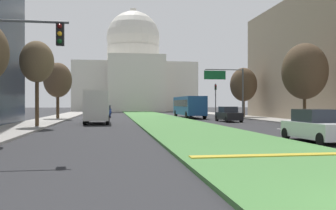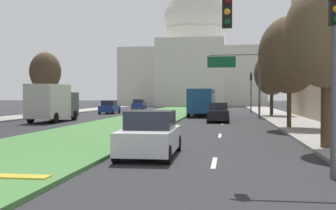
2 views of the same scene
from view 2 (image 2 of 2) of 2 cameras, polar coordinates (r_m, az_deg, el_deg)
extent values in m
plane|color=#2B2B2D|center=(51.95, -0.42, -1.20)|extent=(260.00, 260.00, 0.00)
cube|color=#4C8442|center=(47.20, -1.28, -1.37)|extent=(6.88, 86.72, 0.14)
cube|color=silver|center=(14.54, 6.25, -7.73)|extent=(0.16, 2.40, 0.01)
cube|color=silver|center=(24.18, 7.01, -4.11)|extent=(0.16, 2.40, 0.01)
cube|color=silver|center=(34.53, 7.35, -2.48)|extent=(0.16, 2.40, 0.01)
cube|color=silver|center=(38.81, 7.43, -2.06)|extent=(0.16, 2.40, 0.01)
cube|color=silver|center=(54.59, 7.63, -1.09)|extent=(0.16, 2.40, 0.01)
cube|color=silver|center=(62.33, 7.70, -0.79)|extent=(0.16, 2.40, 0.01)
cube|color=silver|center=(67.75, 7.73, -0.62)|extent=(0.16, 2.40, 0.01)
cube|color=silver|center=(74.19, 7.77, -0.45)|extent=(0.16, 2.40, 0.01)
cube|color=#9E9991|center=(46.63, -18.33, -1.47)|extent=(4.00, 86.72, 0.15)
cube|color=#9E9991|center=(42.09, 15.42, -1.74)|extent=(4.00, 86.72, 0.15)
cube|color=silver|center=(99.88, 3.70, 3.60)|extent=(31.16, 25.47, 12.50)
cube|color=silver|center=(85.24, 2.93, 4.41)|extent=(13.71, 4.00, 13.75)
cylinder|color=silver|center=(100.62, 3.71, 8.66)|extent=(14.46, 14.46, 5.26)
sphere|color=silver|center=(101.42, 3.71, 11.58)|extent=(14.78, 14.78, 14.78)
cylinder|color=#515456|center=(12.32, 21.49, 2.67)|extent=(0.16, 0.16, 5.20)
cube|color=black|center=(12.53, 21.57, 11.86)|extent=(0.28, 0.24, 0.84)
sphere|color=#F2A51E|center=(12.39, 21.73, 11.97)|extent=(0.18, 0.18, 0.18)
sphere|color=#0F4219|center=(12.34, 21.71, 10.69)|extent=(0.18, 0.18, 0.18)
cube|color=black|center=(12.20, 7.99, 12.22)|extent=(0.28, 0.24, 0.84)
sphere|color=#510F0F|center=(12.12, 7.99, 13.65)|extent=(0.18, 0.18, 0.18)
sphere|color=#F2A51E|center=(12.06, 7.98, 12.35)|extent=(0.18, 0.18, 0.18)
sphere|color=#0F4219|center=(12.01, 7.98, 11.04)|extent=(0.18, 0.18, 0.18)
cylinder|color=#515456|center=(54.11, 11.14, 1.63)|extent=(0.16, 0.16, 5.20)
cube|color=black|center=(54.16, 11.15, 3.74)|extent=(0.28, 0.24, 0.84)
sphere|color=red|center=(54.04, 11.16, 4.05)|extent=(0.18, 0.18, 0.18)
sphere|color=#4C380F|center=(54.02, 11.16, 3.75)|extent=(0.18, 0.18, 0.18)
sphere|color=#0F4219|center=(54.01, 11.16, 3.45)|extent=(0.18, 0.18, 0.18)
cylinder|color=#515456|center=(42.48, 12.25, 2.59)|extent=(0.20, 0.20, 6.50)
cylinder|color=#515456|center=(42.55, 8.91, 6.72)|extent=(4.96, 0.12, 0.12)
cube|color=#146033|center=(42.44, 7.23, 5.79)|extent=(2.80, 0.08, 1.10)
cylinder|color=#4C3823|center=(18.44, 20.55, -0.18)|extent=(0.41, 0.41, 3.66)
ellipsoid|color=brown|center=(18.60, 20.62, 8.82)|extent=(3.46, 3.46, 4.32)
cylinder|color=#4C3823|center=(29.40, 16.03, 0.40)|extent=(0.29, 0.29, 3.69)
ellipsoid|color=brown|center=(29.52, 16.07, 6.50)|extent=(4.13, 4.13, 5.17)
cylinder|color=#4C3823|center=(49.01, -16.21, 0.84)|extent=(0.37, 0.37, 3.84)
ellipsoid|color=brown|center=(49.08, -16.24, 4.35)|extent=(3.46, 3.46, 4.33)
cylinder|color=#4C3823|center=(46.53, 13.81, 0.61)|extent=(0.36, 0.36, 3.48)
ellipsoid|color=brown|center=(46.58, 13.83, 4.19)|extent=(3.74, 3.74, 4.67)
cube|color=silver|center=(15.88, -2.45, -4.68)|extent=(1.98, 4.32, 0.82)
cube|color=#282D38|center=(15.99, -2.35, -1.96)|extent=(1.72, 2.09, 0.67)
cylinder|color=black|center=(14.12, -0.08, -6.69)|extent=(0.23, 0.64, 0.64)
cylinder|color=black|center=(14.45, -7.04, -6.52)|extent=(0.23, 0.64, 0.64)
cylinder|color=black|center=(17.47, 1.34, -5.15)|extent=(0.23, 0.64, 0.64)
cylinder|color=black|center=(17.73, -4.33, -5.06)|extent=(0.23, 0.64, 0.64)
cube|color=black|center=(36.33, 6.76, -1.32)|extent=(1.88, 4.21, 0.80)
cube|color=#282D38|center=(36.47, 6.76, -0.17)|extent=(1.62, 2.04, 0.65)
cylinder|color=black|center=(34.72, 8.10, -1.94)|extent=(0.24, 0.65, 0.64)
cylinder|color=black|center=(34.72, 5.42, -1.93)|extent=(0.24, 0.65, 0.64)
cylinder|color=black|center=(37.98, 7.98, -1.66)|extent=(0.24, 0.65, 0.64)
cylinder|color=black|center=(37.98, 5.53, -1.65)|extent=(0.24, 0.65, 0.64)
cube|color=navy|center=(53.08, -7.89, -0.49)|extent=(1.82, 4.24, 0.79)
cube|color=#282D38|center=(52.90, -7.94, 0.28)|extent=(1.58, 2.05, 0.65)
cylinder|color=black|center=(54.90, -8.24, -0.75)|extent=(0.23, 0.64, 0.64)
cylinder|color=black|center=(54.49, -6.62, -0.76)|extent=(0.23, 0.64, 0.64)
cylinder|color=black|center=(51.71, -9.22, -0.88)|extent=(0.23, 0.64, 0.64)
cylinder|color=black|center=(51.28, -7.51, -0.89)|extent=(0.23, 0.64, 0.64)
cube|color=navy|center=(70.27, -3.93, -0.05)|extent=(2.00, 4.18, 0.78)
cube|color=#282D38|center=(70.09, -3.95, 0.53)|extent=(1.70, 2.04, 0.64)
cylinder|color=black|center=(72.01, -4.37, -0.25)|extent=(0.24, 0.65, 0.64)
cylinder|color=black|center=(71.72, -3.04, -0.25)|extent=(0.24, 0.65, 0.64)
cylinder|color=black|center=(68.84, -4.85, -0.32)|extent=(0.24, 0.65, 0.64)
cylinder|color=black|center=(68.55, -3.46, -0.32)|extent=(0.24, 0.65, 0.64)
cube|color=maroon|center=(86.04, -0.31, 0.23)|extent=(1.80, 4.37, 0.86)
cube|color=#282D38|center=(85.85, -0.33, 0.75)|extent=(1.58, 2.10, 0.70)
cylinder|color=black|center=(87.88, -0.68, 0.04)|extent=(0.22, 0.64, 0.64)
cylinder|color=black|center=(87.65, 0.38, 0.04)|extent=(0.22, 0.64, 0.64)
cylinder|color=black|center=(84.46, -1.03, -0.01)|extent=(0.22, 0.64, 0.64)
cylinder|color=black|center=(84.22, 0.07, -0.02)|extent=(0.22, 0.64, 0.64)
cube|color=#4C5156|center=(39.76, -13.98, 0.07)|extent=(2.30, 2.00, 2.20)
cube|color=silver|center=(36.81, -15.86, 0.51)|extent=(2.30, 4.40, 2.80)
cylinder|color=black|center=(40.21, -15.36, -1.35)|extent=(0.30, 0.90, 0.90)
cylinder|color=black|center=(39.42, -12.56, -1.38)|extent=(0.30, 0.90, 0.90)
cylinder|color=black|center=(36.31, -18.07, -1.65)|extent=(0.30, 0.90, 0.90)
cylinder|color=black|center=(35.43, -15.02, -1.70)|extent=(0.30, 0.90, 0.90)
cube|color=#1E4C8C|center=(47.71, 4.64, 0.61)|extent=(2.50, 11.00, 2.50)
cube|color=#232833|center=(47.71, 4.64, 1.03)|extent=(2.52, 10.12, 0.90)
cylinder|color=black|center=(43.39, 5.81, -1.05)|extent=(0.32, 1.00, 1.00)
cylinder|color=black|center=(43.55, 2.78, -1.03)|extent=(0.32, 1.00, 1.00)
cylinder|color=black|center=(51.58, 6.18, -0.67)|extent=(0.32, 1.00, 1.00)
cylinder|color=black|center=(51.71, 3.63, -0.66)|extent=(0.32, 1.00, 1.00)
camera|label=1|loc=(13.57, -89.63, -1.16)|focal=38.64mm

